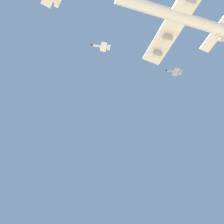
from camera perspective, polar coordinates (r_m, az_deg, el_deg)
The scene contains 3 objects.
carrier_jet at distance 142.40m, azimuth 15.79°, elevation 21.87°, with size 71.84×58.32×20.96m.
chase_jet_lead at distance 194.99m, azimuth 15.23°, elevation 9.68°, with size 13.45×12.14×4.00m.
chase_jet_left_wing at distance 175.08m, azimuth -2.65°, elevation 15.98°, with size 13.38×12.23×4.00m.
Camera 1 is at (45.07, 66.61, 2.35)m, focal length 36.76 mm.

